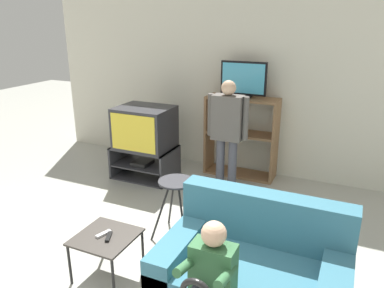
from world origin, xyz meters
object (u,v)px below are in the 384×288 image
object	(u,v)px
person_standing_adult	(227,128)
person_seated_child	(208,281)
media_shelf	(241,136)
remote_control_white	(104,234)
television_flat	(243,81)
tv_stand	(145,162)
snack_table	(106,240)
remote_control_black	(109,237)
television_main	(145,128)
folding_stool	(176,191)
couch	(253,276)

from	to	relation	value
person_standing_adult	person_seated_child	size ratio (longest dim) A/B	1.54
media_shelf	remote_control_white	world-z (taller)	media_shelf
television_flat	remote_control_white	distance (m)	2.87
tv_stand	snack_table	world-z (taller)	tv_stand
media_shelf	remote_control_black	size ratio (longest dim) A/B	8.04
remote_control_white	person_seated_child	distance (m)	1.22
television_main	folding_stool	bearing A→B (deg)	-47.48
couch	person_standing_adult	xyz separation A→B (m)	(-0.88, 1.85, 0.61)
couch	person_standing_adult	size ratio (longest dim) A/B	0.94
snack_table	person_standing_adult	size ratio (longest dim) A/B	0.34
media_shelf	remote_control_black	world-z (taller)	media_shelf
person_seated_child	media_shelf	bearing A→B (deg)	103.65
tv_stand	remote_control_white	bearing A→B (deg)	-67.88
snack_table	remote_control_white	bearing A→B (deg)	166.32
person_standing_adult	remote_control_white	bearing A→B (deg)	-102.01
remote_control_white	media_shelf	bearing A→B (deg)	99.91
media_shelf	person_seated_child	xyz separation A→B (m)	(0.74, -3.06, -0.01)
tv_stand	television_flat	world-z (taller)	television_flat
remote_control_white	person_seated_child	xyz separation A→B (m)	(1.14, -0.38, 0.17)
tv_stand	remote_control_black	size ratio (longest dim) A/B	6.00
remote_control_white	couch	bearing A→B (deg)	24.81
person_standing_adult	snack_table	bearing A→B (deg)	-101.25
remote_control_white	person_standing_adult	size ratio (longest dim) A/B	0.10
television_main	television_flat	xyz separation A→B (m)	(1.20, 0.64, 0.64)
tv_stand	television_main	xyz separation A→B (m)	(0.02, -0.00, 0.52)
couch	person_standing_adult	bearing A→B (deg)	115.50
folding_stool	remote_control_white	size ratio (longest dim) A/B	4.45
tv_stand	person_standing_adult	bearing A→B (deg)	-1.50
snack_table	couch	bearing A→B (deg)	6.87
tv_stand	media_shelf	size ratio (longest dim) A/B	0.75
couch	person_seated_child	xyz separation A→B (m)	(-0.17, -0.53, 0.29)
couch	person_seated_child	size ratio (longest dim) A/B	1.45
tv_stand	media_shelf	xyz separation A→B (m)	(1.22, 0.65, 0.37)
television_main	remote_control_black	xyz separation A→B (m)	(0.87, -2.05, -0.33)
remote_control_white	couch	xyz separation A→B (m)	(1.31, 0.15, -0.13)
remote_control_black	snack_table	bearing A→B (deg)	140.91
folding_stool	snack_table	bearing A→B (deg)	-107.55
person_seated_child	tv_stand	bearing A→B (deg)	129.20
folding_stool	remote_control_black	world-z (taller)	folding_stool
person_standing_adult	media_shelf	bearing A→B (deg)	92.23
snack_table	couch	world-z (taller)	couch
snack_table	person_seated_child	world-z (taller)	person_seated_child
television_flat	person_seated_child	world-z (taller)	television_flat
television_main	media_shelf	size ratio (longest dim) A/B	0.65
tv_stand	television_main	size ratio (longest dim) A/B	1.14
media_shelf	person_standing_adult	size ratio (longest dim) A/B	0.77
television_main	remote_control_white	size ratio (longest dim) A/B	5.26
television_main	media_shelf	bearing A→B (deg)	28.50
television_flat	remote_control_black	bearing A→B (deg)	-97.03
snack_table	remote_control_white	distance (m)	0.06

